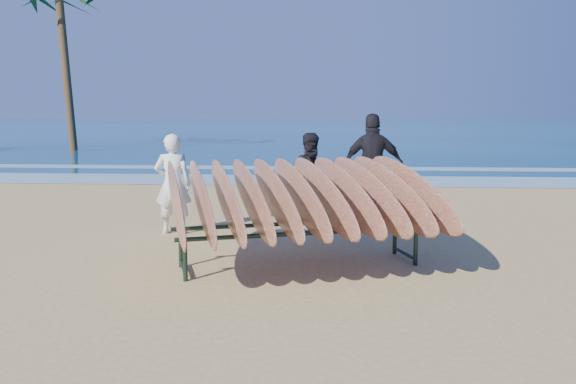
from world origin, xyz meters
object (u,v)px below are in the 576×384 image
surfboard_rack (299,196)px  person_dark_b (373,166)px  person_white (173,184)px  person_dark_a (313,177)px  palm_mid (63,0)px

surfboard_rack → person_dark_b: 3.78m
person_white → person_dark_a: person_white is taller
person_dark_b → palm_mid: size_ratio=0.25×
surfboard_rack → person_white: (-2.14, 1.93, -0.10)m
person_dark_a → palm_mid: palm_mid is taller
person_white → surfboard_rack: bearing=132.8°
palm_mid → person_dark_a: bearing=-54.6°
surfboard_rack → palm_mid: bearing=102.1°
surfboard_rack → person_dark_b: person_dark_b is taller
person_white → palm_mid: 21.15m
person_white → person_dark_a: size_ratio=1.02×
person_white → person_dark_a: 2.55m
surfboard_rack → palm_mid: 23.76m
surfboard_rack → person_white: 2.89m
surfboard_rack → person_dark_b: (1.17, 3.60, 0.05)m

